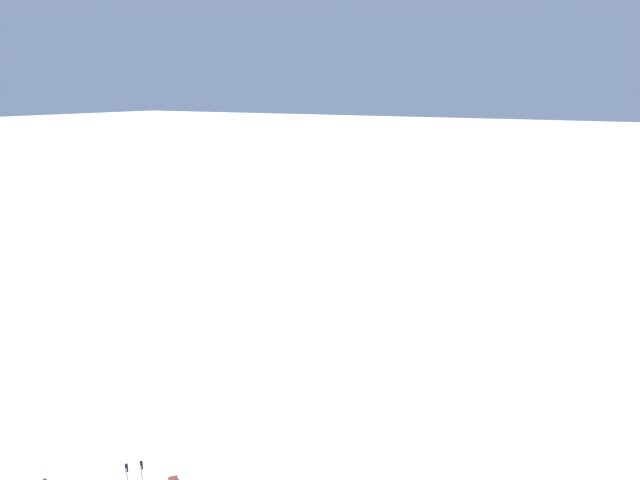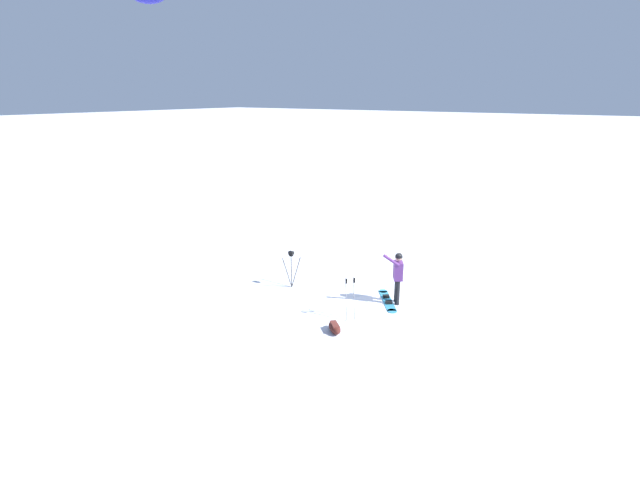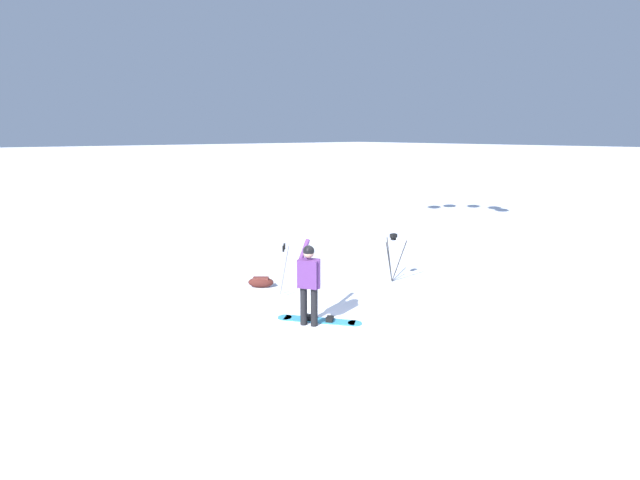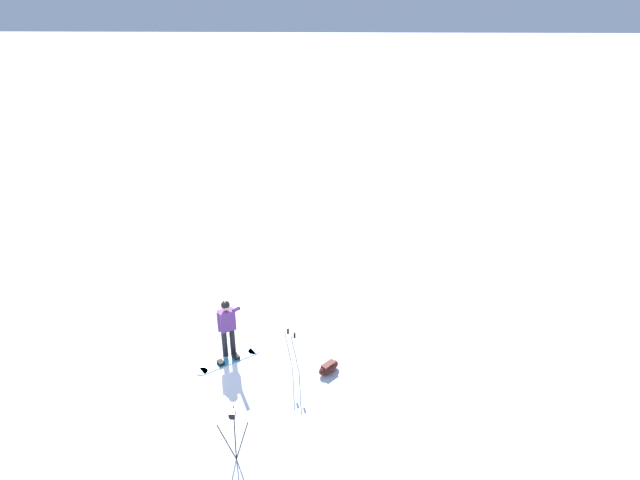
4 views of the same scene
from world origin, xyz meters
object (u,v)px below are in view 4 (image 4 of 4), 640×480
snowboarder (227,323)px  gear_bag_large (328,367)px  ski_poles (292,346)px  snowboard (229,361)px  camera_tripod (233,425)px

snowboarder → gear_bag_large: 2.84m
ski_poles → snowboard: bearing=167.8°
gear_bag_large → ski_poles: bearing=-176.0°
snowboarder → ski_poles: (1.73, -0.66, -0.18)m
camera_tripod → ski_poles: bearing=72.3°
ski_poles → gear_bag_large: bearing=4.0°
snowboarder → snowboard: (0.03, -0.29, -0.97)m
snowboarder → ski_poles: size_ratio=1.34×
snowboarder → snowboard: snowboarder is taller
snowboard → camera_tripod: bearing=-75.7°
snowboard → camera_tripod: 3.38m
gear_bag_large → camera_tripod: camera_tripod is taller
gear_bag_large → ski_poles: ski_poles is taller
snowboard → ski_poles: bearing=-12.2°
snowboarder → camera_tripod: 3.55m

